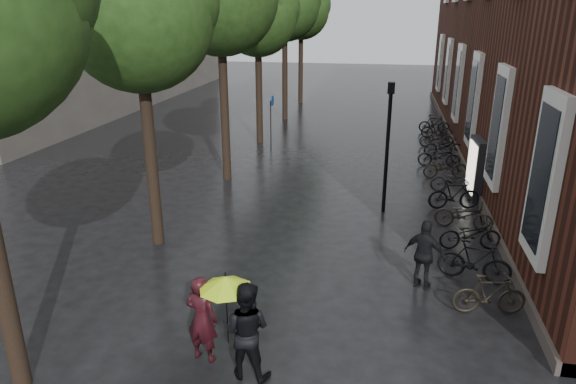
% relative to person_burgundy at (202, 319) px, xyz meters
% --- Properties ---
extents(street_trees, '(4.33, 34.03, 8.91)m').
position_rel_person_burgundy_xyz_m(street_trees, '(-2.95, 13.62, 5.46)').
color(street_trees, black).
rests_on(street_trees, ground).
extents(person_burgundy, '(0.71, 0.54, 1.76)m').
position_rel_person_burgundy_xyz_m(person_burgundy, '(0.00, 0.00, 0.00)').
color(person_burgundy, black).
rests_on(person_burgundy, ground).
extents(person_black, '(0.97, 0.79, 1.88)m').
position_rel_person_burgundy_xyz_m(person_black, '(0.93, -0.28, 0.06)').
color(person_black, black).
rests_on(person_black, ground).
extents(lime_umbrella, '(0.99, 0.99, 1.46)m').
position_rel_person_burgundy_xyz_m(lime_umbrella, '(0.53, -0.09, 0.87)').
color(lime_umbrella, black).
rests_on(lime_umbrella, ground).
extents(pedestrian_walking, '(1.09, 0.81, 1.73)m').
position_rel_person_burgundy_xyz_m(pedestrian_walking, '(4.24, 3.54, -0.02)').
color(pedestrian_walking, black).
rests_on(pedestrian_walking, ground).
extents(parked_bicycles, '(2.16, 18.48, 1.05)m').
position_rel_person_burgundy_xyz_m(parked_bicycles, '(5.63, 11.49, -0.41)').
color(parked_bicycles, black).
rests_on(parked_bicycles, ground).
extents(ad_lightbox, '(0.32, 1.41, 2.12)m').
position_rel_person_burgundy_xyz_m(ad_lightbox, '(6.34, 10.33, 0.19)').
color(ad_lightbox, black).
rests_on(ad_lightbox, ground).
extents(lamp_post, '(0.22, 0.22, 4.23)m').
position_rel_person_burgundy_xyz_m(lamp_post, '(3.25, 8.34, 1.69)').
color(lamp_post, black).
rests_on(lamp_post, ground).
extents(cycle_sign, '(0.14, 0.47, 2.58)m').
position_rel_person_burgundy_xyz_m(cycle_sign, '(-2.09, 15.35, 0.83)').
color(cycle_sign, '#262628').
rests_on(cycle_sign, ground).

